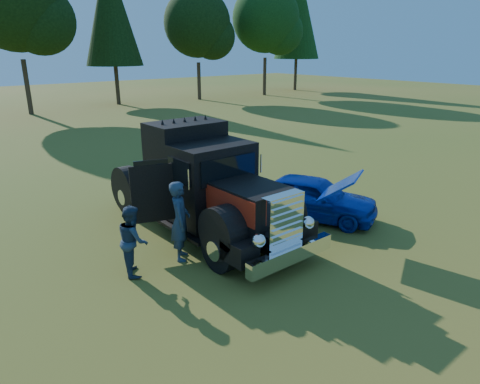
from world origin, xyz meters
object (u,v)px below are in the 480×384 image
(hotrod_coupe, at_px, (313,197))
(spectator_near, at_px, (180,221))
(spectator_far, at_px, (133,240))
(diamond_t_truck, at_px, (204,188))

(hotrod_coupe, height_order, spectator_near, spectator_near)
(hotrod_coupe, xyz_separation_m, spectator_near, (-4.51, 0.26, 0.33))
(spectator_near, distance_m, spectator_far, 1.23)
(spectator_far, bearing_deg, spectator_near, -74.85)
(hotrod_coupe, distance_m, spectator_near, 4.53)
(hotrod_coupe, bearing_deg, spectator_far, 176.67)
(hotrod_coupe, relative_size, spectator_far, 2.62)
(diamond_t_truck, xyz_separation_m, spectator_near, (-1.39, -0.97, -0.29))
(diamond_t_truck, height_order, spectator_near, diamond_t_truck)
(diamond_t_truck, xyz_separation_m, spectator_far, (-2.61, -0.90, -0.46))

